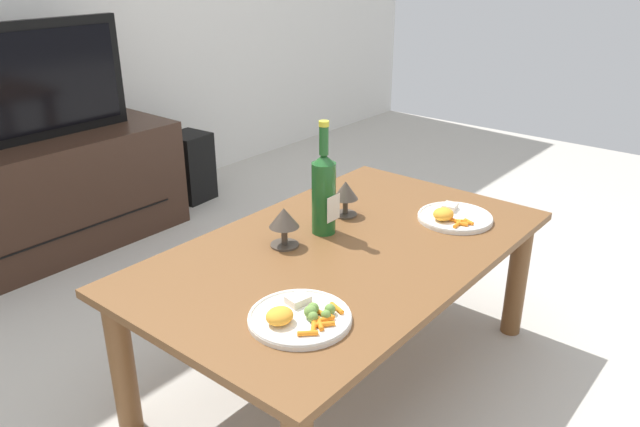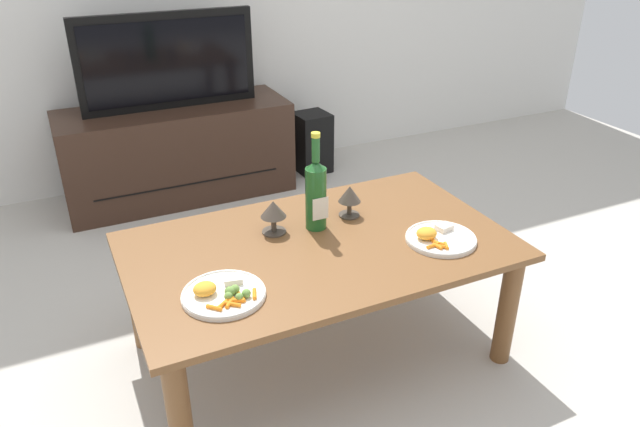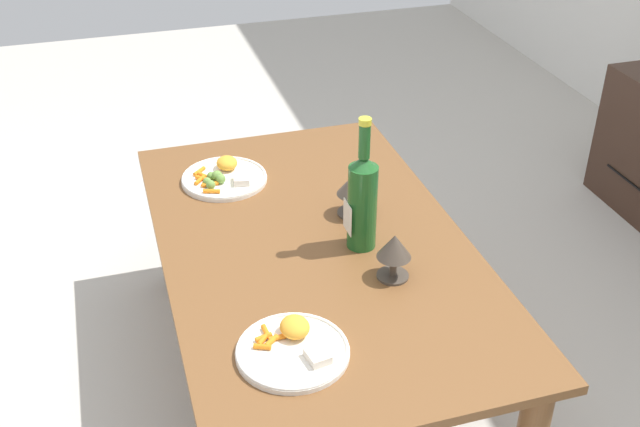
{
  "view_description": "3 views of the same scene",
  "coord_description": "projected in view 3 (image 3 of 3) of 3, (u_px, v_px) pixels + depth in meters",
  "views": [
    {
      "loc": [
        -1.35,
        -1.01,
        1.3
      ],
      "look_at": [
        -0.02,
        0.08,
        0.57
      ],
      "focal_mm": 34.54,
      "sensor_mm": 36.0,
      "label": 1
    },
    {
      "loc": [
        -0.77,
        -1.63,
        1.51
      ],
      "look_at": [
        0.03,
        0.06,
        0.56
      ],
      "focal_mm": 33.59,
      "sensor_mm": 36.0,
      "label": 2
    },
    {
      "loc": [
        1.62,
        -0.47,
        1.62
      ],
      "look_at": [
        -0.03,
        0.02,
        0.54
      ],
      "focal_mm": 43.74,
      "sensor_mm": 36.0,
      "label": 3
    }
  ],
  "objects": [
    {
      "name": "wine_bottle",
      "position": [
        362.0,
        198.0,
        1.96
      ],
      "size": [
        0.08,
        0.08,
        0.36
      ],
      "color": "#1E5923",
      "rests_on": "dining_table"
    },
    {
      "name": "goblet_left",
      "position": [
        354.0,
        187.0,
        2.12
      ],
      "size": [
        0.09,
        0.09,
        0.12
      ],
      "color": "#473D33",
      "rests_on": "dining_table"
    },
    {
      "name": "dinner_plate_right",
      "position": [
        293.0,
        348.0,
        1.68
      ],
      "size": [
        0.25,
        0.25,
        0.05
      ],
      "color": "white",
      "rests_on": "dining_table"
    },
    {
      "name": "goblet_right",
      "position": [
        394.0,
        249.0,
        1.87
      ],
      "size": [
        0.08,
        0.08,
        0.12
      ],
      "color": "#473D33",
      "rests_on": "dining_table"
    },
    {
      "name": "dinner_plate_left",
      "position": [
        224.0,
        177.0,
        2.31
      ],
      "size": [
        0.25,
        0.25,
        0.05
      ],
      "color": "white",
      "rests_on": "dining_table"
    },
    {
      "name": "ground_plane",
      "position": [
        315.0,
        376.0,
        2.29
      ],
      "size": [
        6.4,
        6.4,
        0.0
      ],
      "primitive_type": "plane",
      "color": "#B7B2A8"
    },
    {
      "name": "dining_table",
      "position": [
        315.0,
        266.0,
        2.08
      ],
      "size": [
        1.32,
        0.79,
        0.47
      ],
      "color": "brown",
      "rests_on": "ground_plane"
    }
  ]
}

